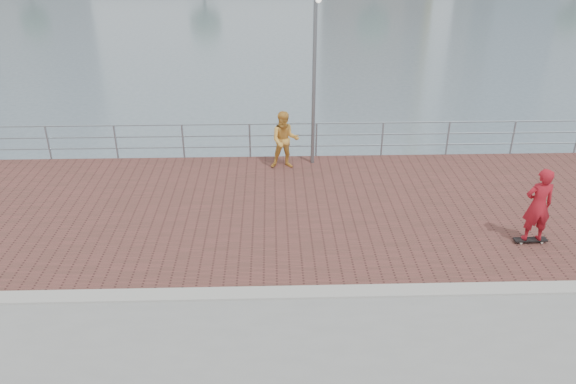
{
  "coord_description": "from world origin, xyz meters",
  "views": [
    {
      "loc": [
        -0.34,
        -9.17,
        6.97
      ],
      "look_at": [
        0.0,
        2.0,
        1.3
      ],
      "focal_mm": 35.0,
      "sensor_mm": 36.0,
      "label": 1
    }
  ],
  "objects_px": {
    "street_lamp": "(316,36)",
    "skateboarder": "(538,205)",
    "guardrail": "(283,136)",
    "bystander": "(285,140)"
  },
  "relations": [
    {
      "from": "street_lamp",
      "to": "skateboarder",
      "type": "distance_m",
      "value": 7.05
    },
    {
      "from": "guardrail",
      "to": "skateboarder",
      "type": "height_order",
      "value": "skateboarder"
    },
    {
      "from": "bystander",
      "to": "skateboarder",
      "type": "bearing_deg",
      "value": -38.9
    },
    {
      "from": "skateboarder",
      "to": "street_lamp",
      "type": "bearing_deg",
      "value": -43.86
    },
    {
      "from": "guardrail",
      "to": "bystander",
      "type": "height_order",
      "value": "bystander"
    },
    {
      "from": "guardrail",
      "to": "street_lamp",
      "type": "bearing_deg",
      "value": -45.7
    },
    {
      "from": "skateboarder",
      "to": "bystander",
      "type": "bearing_deg",
      "value": -39.73
    },
    {
      "from": "guardrail",
      "to": "skateboarder",
      "type": "relative_size",
      "value": 21.8
    },
    {
      "from": "skateboarder",
      "to": "guardrail",
      "type": "bearing_deg",
      "value": -44.41
    },
    {
      "from": "street_lamp",
      "to": "skateboarder",
      "type": "relative_size",
      "value": 3.05
    }
  ]
}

